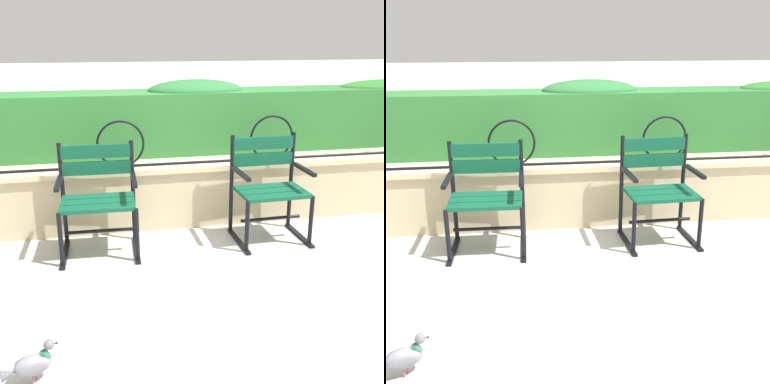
# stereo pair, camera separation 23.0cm
# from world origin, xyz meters

# --- Properties ---
(ground_plane) EXTENTS (60.00, 60.00, 0.00)m
(ground_plane) POSITION_xyz_m (0.00, 0.00, 0.00)
(ground_plane) COLOR #B7B5AF
(stone_wall) EXTENTS (8.12, 0.41, 0.59)m
(stone_wall) POSITION_xyz_m (0.00, 0.92, 0.30)
(stone_wall) COLOR #C6B289
(stone_wall) RESTS_ON ground
(iron_arch_fence) EXTENTS (7.57, 0.02, 0.42)m
(iron_arch_fence) POSITION_xyz_m (-0.40, 0.84, 0.76)
(iron_arch_fence) COLOR black
(iron_arch_fence) RESTS_ON stone_wall
(hedge_row) EXTENTS (7.96, 0.54, 0.71)m
(hedge_row) POSITION_xyz_m (0.03, 1.36, 0.91)
(hedge_row) COLOR #2D7033
(hedge_row) RESTS_ON stone_wall
(park_chair_left) EXTENTS (0.63, 0.54, 0.88)m
(park_chair_left) POSITION_xyz_m (-0.71, 0.44, 0.47)
(park_chair_left) COLOR #0F4C33
(park_chair_left) RESTS_ON ground
(park_chair_right) EXTENTS (0.62, 0.54, 0.89)m
(park_chair_right) POSITION_xyz_m (0.73, 0.42, 0.47)
(park_chair_right) COLOR #0F4C33
(park_chair_right) RESTS_ON ground
(pigeon_far_side) EXTENTS (0.28, 0.16, 0.22)m
(pigeon_far_side) POSITION_xyz_m (-1.09, -1.12, 0.11)
(pigeon_far_side) COLOR gray
(pigeon_far_side) RESTS_ON ground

